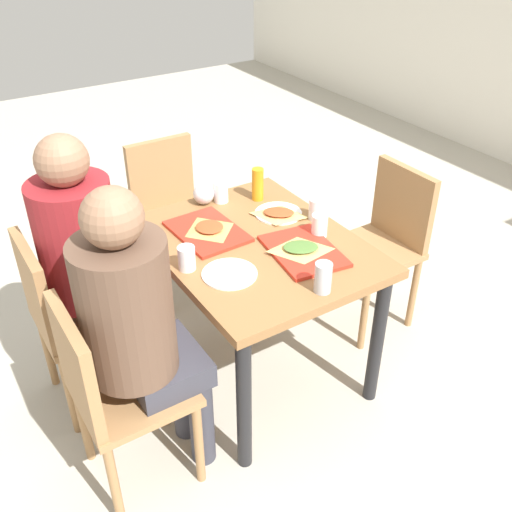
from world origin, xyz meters
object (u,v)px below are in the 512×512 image
object	(u,v)px
main_table	(256,262)
plastic_cup_a	(316,209)
tray_red_far	(303,251)
paper_plate_near_edge	(230,274)
chair_far_side	(385,236)
plastic_cup_b	(187,258)
person_in_red	(89,254)
foil_bundle	(204,194)
chair_left_end	(170,205)
person_in_brown_jacket	(138,321)
soda_can	(323,278)
chair_near_right	(109,388)
plastic_cup_d	(320,225)
pizza_slice_b	(301,248)
tray_red_near	(207,231)
pizza_slice_a	(210,228)
paper_plate_center	(278,213)
chair_near_left	(66,313)
condiment_bottle	(258,184)
plastic_cup_c	(221,192)
pizza_slice_c	(279,213)

from	to	relation	value
main_table	plastic_cup_a	world-z (taller)	plastic_cup_a
tray_red_far	paper_plate_near_edge	xyz separation A→B (m)	(-0.03, -0.34, -0.00)
chair_far_side	plastic_cup_b	world-z (taller)	chair_far_side
person_in_red	foil_bundle	distance (m)	0.65
chair_left_end	person_in_brown_jacket	distance (m)	1.34
chair_far_side	chair_left_end	size ratio (longest dim) A/B	1.00
plastic_cup_a	soda_can	bearing A→B (deg)	-34.99
chair_near_right	plastic_cup_d	world-z (taller)	chair_near_right
chair_near_right	plastic_cup_a	world-z (taller)	chair_near_right
paper_plate_near_edge	pizza_slice_b	bearing A→B (deg)	85.77
person_in_brown_jacket	tray_red_near	bearing A→B (deg)	130.67
pizza_slice_a	plastic_cup_a	bearing A→B (deg)	72.81
paper_plate_center	soda_can	size ratio (longest dim) A/B	1.80
chair_near_left	plastic_cup_d	bearing A→B (deg)	71.16
condiment_bottle	plastic_cup_c	bearing A→B (deg)	-115.47
pizza_slice_b	plastic_cup_d	bearing A→B (deg)	115.98
person_in_brown_jacket	pizza_slice_a	size ratio (longest dim) A/B	6.67
condiment_bottle	person_in_brown_jacket	bearing A→B (deg)	-55.89
paper_plate_near_edge	pizza_slice_b	xyz separation A→B (m)	(0.02, 0.33, 0.02)
paper_plate_near_edge	condiment_bottle	xyz separation A→B (m)	(-0.48, 0.44, 0.08)
pizza_slice_b	chair_near_right	bearing A→B (deg)	-85.02
tray_red_near	pizza_slice_a	size ratio (longest dim) A/B	1.89
chair_left_end	plastic_cup_d	distance (m)	1.06
plastic_cup_d	foil_bundle	size ratio (longest dim) A/B	1.00
person_in_brown_jacket	foil_bundle	world-z (taller)	person_in_brown_jacket
plastic_cup_c	foil_bundle	bearing A→B (deg)	-107.62
plastic_cup_c	chair_near_left	bearing A→B (deg)	-79.74
chair_left_end	person_in_red	xyz separation A→B (m)	(0.64, -0.64, 0.25)
pizza_slice_c	tray_red_near	bearing A→B (deg)	-97.70
chair_far_side	pizza_slice_a	bearing A→B (deg)	-100.61
chair_near_left	pizza_slice_c	distance (m)	1.03
pizza_slice_b	plastic_cup_a	size ratio (longest dim) A/B	2.54
paper_plate_center	plastic_cup_a	bearing A→B (deg)	43.37
chair_near_right	foil_bundle	size ratio (longest dim) A/B	8.57
main_table	plastic_cup_c	size ratio (longest dim) A/B	10.20
plastic_cup_d	chair_left_end	bearing A→B (deg)	-165.31
soda_can	chair_near_left	bearing A→B (deg)	-130.53
plastic_cup_b	paper_plate_center	bearing A→B (deg)	107.62
paper_plate_near_edge	plastic_cup_a	xyz separation A→B (m)	(-0.18, 0.56, 0.05)
chair_near_left	tray_red_far	world-z (taller)	chair_near_left
main_table	pizza_slice_a	distance (m)	0.25
chair_far_side	chair_left_end	xyz separation A→B (m)	(-0.89, -0.79, 0.00)
chair_near_right	paper_plate_center	bearing A→B (deg)	112.07
plastic_cup_b	chair_far_side	bearing A→B (deg)	91.30
pizza_slice_a	foil_bundle	size ratio (longest dim) A/B	1.90
tray_red_far	paper_plate_center	xyz separation A→B (m)	(-0.33, 0.10, -0.00)
pizza_slice_b	soda_can	bearing A→B (deg)	-18.67
pizza_slice_b	plastic_cup_c	distance (m)	0.59
paper_plate_center	plastic_cup_c	distance (m)	0.30
pizza_slice_b	plastic_cup_a	world-z (taller)	plastic_cup_a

